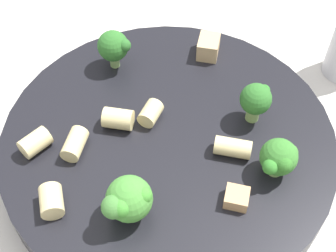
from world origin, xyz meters
The scene contains 14 objects.
ground_plane centered at (0.00, 0.00, 0.00)m, with size 2.00×2.00×0.00m, color beige.
pasta_bowl centered at (0.00, 0.00, 0.02)m, with size 0.27×0.27×0.04m.
broccoli_floret_0 centered at (-0.05, 0.05, 0.06)m, with size 0.03×0.03×0.04m.
broccoli_floret_1 centered at (0.07, 0.02, 0.06)m, with size 0.04×0.03×0.04m.
broccoli_floret_2 centered at (-0.04, -0.08, 0.06)m, with size 0.03×0.03×0.04m.
broccoli_floret_3 centered at (-0.01, 0.09, 0.05)m, with size 0.03×0.03×0.03m.
rigatoni_0 centered at (0.10, -0.03, 0.04)m, with size 0.02×0.02×0.02m, color beige.
rigatoni_1 centered at (0.05, -0.05, 0.04)m, with size 0.01×0.01×0.03m, color beige.
rigatoni_2 centered at (-0.01, -0.02, 0.04)m, with size 0.01×0.01×0.02m, color beige.
rigatoni_3 centered at (0.07, -0.08, 0.04)m, with size 0.02×0.02×0.02m, color beige.
rigatoni_4 centered at (0.01, -0.04, 0.04)m, with size 0.02×0.02×0.02m, color beige.
rigatoni_5 centered at (-0.01, 0.05, 0.04)m, with size 0.01×0.01×0.03m, color beige.
chicken_chunk_0 centered at (0.03, 0.07, 0.04)m, with size 0.02×0.02×0.01m, color tan.
chicken_chunk_1 centered at (-0.10, -0.02, 0.04)m, with size 0.02×0.02×0.02m, color tan.
Camera 1 is at (0.19, 0.12, 0.33)m, focal length 50.00 mm.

